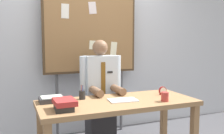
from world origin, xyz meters
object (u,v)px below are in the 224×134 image
(book_stack, at_px, (64,104))
(pen_holder, at_px, (82,95))
(person, at_px, (101,97))
(bulletin_board, at_px, (91,31))
(open_notebook, at_px, (123,100))
(desk, at_px, (118,109))
(desk_clock, at_px, (163,91))
(coffee_mug, at_px, (165,97))
(paper_tray, at_px, (52,99))

(book_stack, distance_m, pen_holder, 0.45)
(book_stack, bearing_deg, person, 49.18)
(bulletin_board, distance_m, open_notebook, 1.26)
(desk, relative_size, bulletin_board, 0.79)
(person, distance_m, pen_holder, 0.51)
(open_notebook, relative_size, pen_holder, 1.90)
(bulletin_board, distance_m, desk_clock, 1.31)
(book_stack, relative_size, desk_clock, 2.69)
(desk_clock, bearing_deg, desk, -173.02)
(coffee_mug, xyz_separation_m, pen_holder, (-0.80, 0.42, -0.00))
(paper_tray, bearing_deg, desk_clock, -6.31)
(desk, relative_size, pen_holder, 10.65)
(desk_clock, distance_m, pen_holder, 0.97)
(coffee_mug, relative_size, paper_tray, 0.38)
(open_notebook, bearing_deg, bulletin_board, 92.84)
(desk, xyz_separation_m, person, (0.00, 0.57, 0.01))
(book_stack, relative_size, open_notebook, 0.88)
(bulletin_board, bearing_deg, person, -90.00)
(person, distance_m, paper_tray, 0.77)
(bulletin_board, height_order, book_stack, bulletin_board)
(coffee_mug, bearing_deg, desk, 154.97)
(open_notebook, bearing_deg, book_stack, -169.58)
(pen_holder, distance_m, paper_tray, 0.33)
(open_notebook, relative_size, coffee_mug, 3.07)
(bulletin_board, bearing_deg, paper_tray, -132.06)
(book_stack, relative_size, coffee_mug, 2.69)
(person, height_order, open_notebook, person)
(person, xyz_separation_m, open_notebook, (0.05, -0.59, 0.09))
(bulletin_board, relative_size, book_stack, 8.09)
(bulletin_board, bearing_deg, coffee_mug, -68.84)
(desk, distance_m, person, 0.57)
(coffee_mug, bearing_deg, person, 120.27)
(person, relative_size, coffee_mug, 13.92)
(paper_tray, bearing_deg, person, 27.43)
(coffee_mug, xyz_separation_m, paper_tray, (-1.13, 0.43, -0.02))
(open_notebook, xyz_separation_m, coffee_mug, (0.41, -0.19, 0.04))
(desk_clock, bearing_deg, open_notebook, -170.46)
(bulletin_board, distance_m, paper_tray, 1.26)
(coffee_mug, distance_m, pen_holder, 0.90)
(person, xyz_separation_m, desk_clock, (0.62, -0.49, 0.13))
(person, height_order, bulletin_board, bulletin_board)
(person, bearing_deg, desk, -90.00)
(pen_holder, bearing_deg, bulletin_board, 65.55)
(open_notebook, bearing_deg, coffee_mug, -25.34)
(coffee_mug, bearing_deg, paper_tray, 159.10)
(person, bearing_deg, desk_clock, -38.52)
(bulletin_board, relative_size, desk_clock, 21.76)
(book_stack, height_order, desk_clock, book_stack)
(person, relative_size, pen_holder, 8.63)
(desk, height_order, pen_holder, pen_holder)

